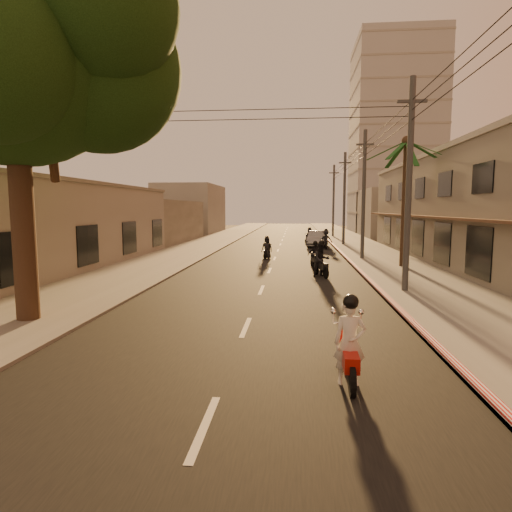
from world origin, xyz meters
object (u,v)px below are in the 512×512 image
Objects in this scene: broadleaf_tree at (28,46)px; scooter_mid_b at (315,256)px; parked_car at (317,239)px; scooter_far_c at (309,237)px; scooter_far_a at (267,248)px; palm_tree at (406,149)px; scooter_red at (350,345)px; scooter_far_b at (326,240)px; scooter_mid_a at (321,260)px.

broadleaf_tree is 17.98m from scooter_mid_b.
scooter_far_c reaches higher than parked_car.
scooter_far_a is at bearing 112.86° from scooter_mid_b.
palm_tree is 4.87× the size of scooter_far_a.
broadleaf_tree reaches higher than scooter_far_c.
scooter_red is at bearing -73.10° from scooter_far_a.
scooter_red is 31.99m from parked_car.
scooter_far_b is at bearing 87.97° from scooter_red.
scooter_far_a is 10.91m from parked_car.
scooter_red is at bearing -110.02° from scooter_mid_a.
scooter_far_c is at bearing 106.64° from scooter_far_b.
scooter_far_b is (1.59, 29.78, -0.00)m from scooter_red.
scooter_red is 34.29m from scooter_far_c.
palm_tree is at bearing -7.32° from scooter_mid_b.
palm_tree is at bearing -64.89° from parked_car.
scooter_far_a is 12.88m from scooter_far_c.
scooter_mid_a is at bearing 46.17° from broadleaf_tree.
parked_car is (0.85, 14.56, -0.01)m from scooter_mid_b.
scooter_far_c is (0.27, 34.28, -0.03)m from scooter_red.
scooter_mid_b reaches higher than scooter_far_a.
parked_car is at bearing 69.98° from broadleaf_tree.
scooter_far_b reaches higher than parked_car.
palm_tree is 4.43× the size of scooter_far_b.
parked_car is at bearing -98.65° from scooter_far_c.
palm_tree is 16.03m from parked_car.
scooter_mid_b is at bearing 55.04° from broadleaf_tree.
scooter_mid_a is 3.45m from scooter_mid_b.
broadleaf_tree reaches higher than scooter_mid_b.
broadleaf_tree is at bearing -112.46° from scooter_far_b.
scooter_red is (-5.39, -17.97, -6.32)m from palm_tree.
palm_tree is 18.24m from scooter_far_c.
palm_tree is 9.02m from scooter_mid_a.
scooter_far_a is 9.23m from scooter_far_b.
parked_car is at bearing 68.82° from scooter_mid_a.
scooter_far_c is at bearing 72.52° from broadleaf_tree.
parked_car is at bearing 89.36° from scooter_red.
palm_tree is 1.73× the size of parked_car.
broadleaf_tree is 32.55m from scooter_far_c.
scooter_mid_a reaches higher than scooter_red.
broadleaf_tree reaches higher than palm_tree.
scooter_far_a is (-3.24, 4.45, -0.01)m from scooter_mid_b.
palm_tree is 8.32m from scooter_mid_b.
scooter_far_c is at bearing 107.40° from palm_tree.
scooter_far_b is (-3.80, 11.81, -6.32)m from palm_tree.
scooter_far_b is at bearing 67.16° from broadleaf_tree.
scooter_mid_a is 1.17× the size of scooter_mid_b.
scooter_mid_b reaches higher than parked_car.
broadleaf_tree is 15.64m from scooter_mid_a.
scooter_mid_a is 1.17× the size of scooter_far_a.
broadleaf_tree is 28.88m from scooter_far_b.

